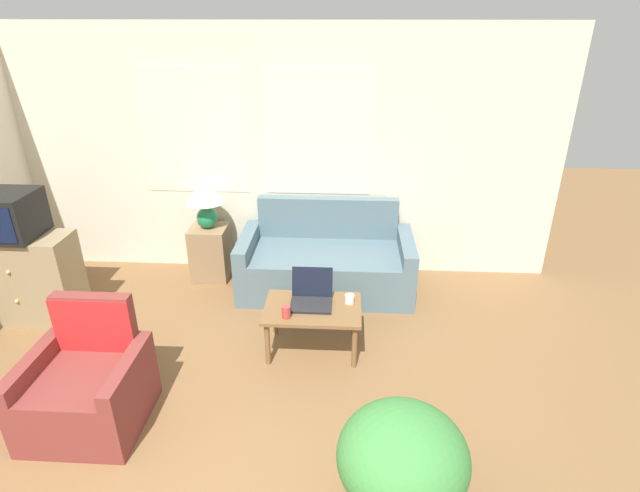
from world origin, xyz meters
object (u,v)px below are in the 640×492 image
(laptop, at_px, (311,296))
(cup_navy, at_px, (286,312))
(coffee_table, at_px, (313,313))
(potted_plant, at_px, (402,462))
(armchair, at_px, (89,388))
(couch, at_px, (326,263))
(cup_yellow, at_px, (350,299))
(television, at_px, (9,215))
(table_lamp, at_px, (205,197))

(laptop, distance_m, cup_navy, 0.31)
(coffee_table, height_order, potted_plant, potted_plant)
(cup_navy, bearing_deg, potted_plant, -60.73)
(laptop, bearing_deg, coffee_table, -79.61)
(armchair, height_order, potted_plant, armchair)
(couch, relative_size, cup_yellow, 22.32)
(couch, relative_size, coffee_table, 2.17)
(couch, bearing_deg, laptop, -94.42)
(television, bearing_deg, table_lamp, 31.28)
(armchair, distance_m, coffee_table, 1.77)
(couch, bearing_deg, potted_plant, -78.77)
(cup_yellow, xyz_separation_m, potted_plant, (0.29, -1.69, 0.01))
(couch, distance_m, potted_plant, 2.76)
(table_lamp, bearing_deg, cup_navy, -54.72)
(cup_yellow, relative_size, potted_plant, 0.10)
(armchair, height_order, laptop, armchair)
(television, xyz_separation_m, coffee_table, (2.69, -0.35, -0.68))
(potted_plant, bearing_deg, table_lamp, 122.37)
(couch, bearing_deg, television, -164.75)
(couch, height_order, cup_navy, couch)
(television, distance_m, table_lamp, 1.75)
(laptop, relative_size, potted_plant, 0.45)
(armchair, relative_size, coffee_table, 1.08)
(table_lamp, xyz_separation_m, cup_yellow, (1.51, -1.16, -0.47))
(table_lamp, height_order, laptop, table_lamp)
(television, distance_m, coffee_table, 2.80)
(couch, distance_m, television, 2.96)
(table_lamp, xyz_separation_m, potted_plant, (1.81, -2.85, -0.45))
(table_lamp, relative_size, cup_navy, 5.02)
(laptop, height_order, potted_plant, potted_plant)
(television, xyz_separation_m, table_lamp, (1.49, 0.90, -0.13))
(armchair, distance_m, laptop, 1.81)
(potted_plant, bearing_deg, laptop, 110.15)
(coffee_table, bearing_deg, table_lamp, 133.90)
(coffee_table, relative_size, cup_yellow, 10.26)
(table_lamp, xyz_separation_m, cup_navy, (1.00, -1.42, -0.45))
(table_lamp, relative_size, potted_plant, 0.68)
(television, relative_size, coffee_table, 0.59)
(armchair, bearing_deg, couch, 51.76)
(couch, bearing_deg, cup_yellow, -76.41)
(armchair, height_order, coffee_table, armchair)
(television, xyz_separation_m, cup_yellow, (3.00, -0.26, -0.59))
(cup_yellow, bearing_deg, potted_plant, -80.21)
(laptop, distance_m, potted_plant, 1.78)
(television, xyz_separation_m, potted_plant, (3.29, -1.94, -0.58))
(couch, distance_m, cup_yellow, 1.06)
(television, xyz_separation_m, laptop, (2.68, -0.27, -0.57))
(cup_yellow, bearing_deg, table_lamp, 142.49)
(cup_navy, relative_size, potted_plant, 0.14)
(laptop, bearing_deg, cup_navy, -127.16)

